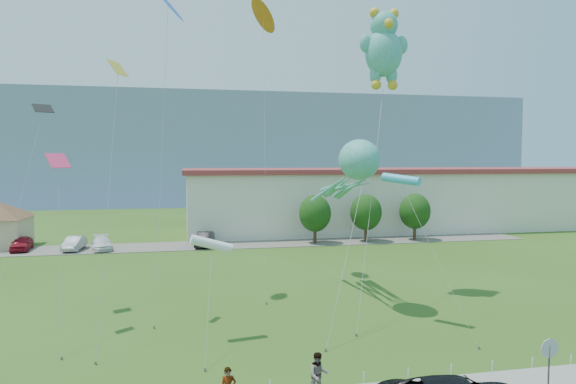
# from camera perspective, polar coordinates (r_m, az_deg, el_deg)

# --- Properties ---
(ground) EXTENTS (160.00, 160.00, 0.00)m
(ground) POSITION_cam_1_polar(r_m,az_deg,el_deg) (23.61, -0.03, -19.83)
(ground) COLOR #305116
(ground) RESTS_ON ground
(parking_strip) EXTENTS (70.00, 6.00, 0.06)m
(parking_strip) POSITION_cam_1_polar(r_m,az_deg,el_deg) (57.16, -7.05, -5.83)
(parking_strip) COLOR #59544C
(parking_strip) RESTS_ON ground
(hill_ridge) EXTENTS (160.00, 50.00, 25.00)m
(hill_ridge) POSITION_cam_1_polar(r_m,az_deg,el_deg) (141.32, -9.78, 4.83)
(hill_ridge) COLOR gray
(hill_ridge) RESTS_ON ground
(warehouse) EXTENTS (61.00, 15.00, 8.20)m
(warehouse) POSITION_cam_1_polar(r_m,az_deg,el_deg) (72.11, 13.39, -0.67)
(warehouse) COLOR beige
(warehouse) RESTS_ON ground
(stop_sign) EXTENTS (0.80, 0.07, 2.50)m
(stop_sign) POSITION_cam_1_polar(r_m,az_deg,el_deg) (23.17, 27.04, -15.73)
(stop_sign) COLOR slate
(stop_sign) RESTS_ON ground
(rope_fence) EXTENTS (26.05, 0.05, 0.50)m
(rope_fence) POSITION_cam_1_polar(r_m,az_deg,el_deg) (22.34, 0.68, -20.54)
(rope_fence) COLOR white
(rope_fence) RESTS_ON ground
(tree_near) EXTENTS (3.60, 3.60, 5.47)m
(tree_near) POSITION_cam_1_polar(r_m,az_deg,el_deg) (57.36, 3.02, -2.39)
(tree_near) COLOR #3F2B19
(tree_near) RESTS_ON ground
(tree_mid) EXTENTS (3.60, 3.60, 5.47)m
(tree_mid) POSITION_cam_1_polar(r_m,az_deg,el_deg) (59.15, 8.66, -2.25)
(tree_mid) COLOR #3F2B19
(tree_mid) RESTS_ON ground
(tree_far) EXTENTS (3.60, 3.60, 5.47)m
(tree_far) POSITION_cam_1_polar(r_m,az_deg,el_deg) (61.46, 13.92, -2.09)
(tree_far) COLOR #3F2B19
(tree_far) RESTS_ON ground
(pedestrian_right) EXTENTS (0.89, 0.72, 1.76)m
(pedestrian_right) POSITION_cam_1_polar(r_m,az_deg,el_deg) (21.33, 3.43, -19.62)
(pedestrian_right) COLOR gray
(pedestrian_right) RESTS_ON sidewalk
(parked_car_red) EXTENTS (2.05, 4.39, 1.45)m
(parked_car_red) POSITION_cam_1_polar(r_m,az_deg,el_deg) (59.60, -27.48, -5.09)
(parked_car_red) COLOR maroon
(parked_car_red) RESTS_ON parking_strip
(parked_car_silver) EXTENTS (1.89, 4.40, 1.41)m
(parked_car_silver) POSITION_cam_1_polar(r_m,az_deg,el_deg) (57.55, -22.65, -5.28)
(parked_car_silver) COLOR #AAA9AF
(parked_car_silver) RESTS_ON parking_strip
(parked_car_white) EXTENTS (2.73, 4.93, 1.35)m
(parked_car_white) POSITION_cam_1_polar(r_m,az_deg,el_deg) (56.89, -20.00, -5.35)
(parked_car_white) COLOR white
(parked_car_white) RESTS_ON parking_strip
(parked_car_black) EXTENTS (2.40, 4.90, 1.55)m
(parked_car_black) POSITION_cam_1_polar(r_m,az_deg,el_deg) (56.18, -9.26, -5.19)
(parked_car_black) COLOR black
(parked_car_black) RESTS_ON parking_strip
(octopus_kite) EXTENTS (5.26, 13.85, 10.65)m
(octopus_kite) POSITION_cam_1_polar(r_m,az_deg,el_deg) (33.51, 7.07, 2.12)
(octopus_kite) COLOR teal
(octopus_kite) RESTS_ON ground
(teddy_bear_kite) EXTENTS (6.62, 9.74, 19.83)m
(teddy_bear_kite) POSITION_cam_1_polar(r_m,az_deg,el_deg) (37.51, 10.60, 15.56)
(teddy_bear_kite) COLOR teal
(teddy_bear_kite) RESTS_ON ground
(small_kite_cyan) EXTENTS (2.50, 5.83, 8.72)m
(small_kite_cyan) POSITION_cam_1_polar(r_m,az_deg,el_deg) (29.67, 12.50, 1.27)
(small_kite_cyan) COLOR #2FACD7
(small_kite_cyan) RESTS_ON ground
(small_kite_blue) EXTENTS (1.80, 7.87, 20.58)m
(small_kite_blue) POSITION_cam_1_polar(r_m,az_deg,el_deg) (37.21, -13.22, 19.06)
(small_kite_blue) COLOR blue
(small_kite_blue) RESTS_ON ground
(small_kite_orange) EXTENTS (2.17, 9.60, 21.55)m
(small_kite_orange) POSITION_cam_1_polar(r_m,az_deg,el_deg) (42.88, -2.74, 18.32)
(small_kite_orange) COLOR #CA6616
(small_kite_orange) RESTS_ON ground
(small_kite_yellow) EXTENTS (1.29, 7.71, 15.08)m
(small_kite_yellow) POSITION_cam_1_polar(r_m,az_deg,el_deg) (30.74, -18.62, 9.65)
(small_kite_yellow) COLOR gold
(small_kite_yellow) RESTS_ON ground
(small_kite_black) EXTENTS (1.99, 8.01, 12.97)m
(small_kite_black) POSITION_cam_1_polar(r_m,az_deg,el_deg) (34.26, -26.13, 5.91)
(small_kite_black) COLOR black
(small_kite_black) RESTS_ON ground
(small_kite_white) EXTENTS (0.85, 5.43, 5.44)m
(small_kite_white) POSITION_cam_1_polar(r_m,az_deg,el_deg) (27.11, -8.51, -5.81)
(small_kite_white) COLOR white
(small_kite_white) RESTS_ON ground
(small_kite_pink) EXTENTS (1.66, 5.36, 9.77)m
(small_kite_pink) POSITION_cam_1_polar(r_m,az_deg,el_deg) (30.12, -24.16, 1.36)
(small_kite_pink) COLOR #E03163
(small_kite_pink) RESTS_ON ground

